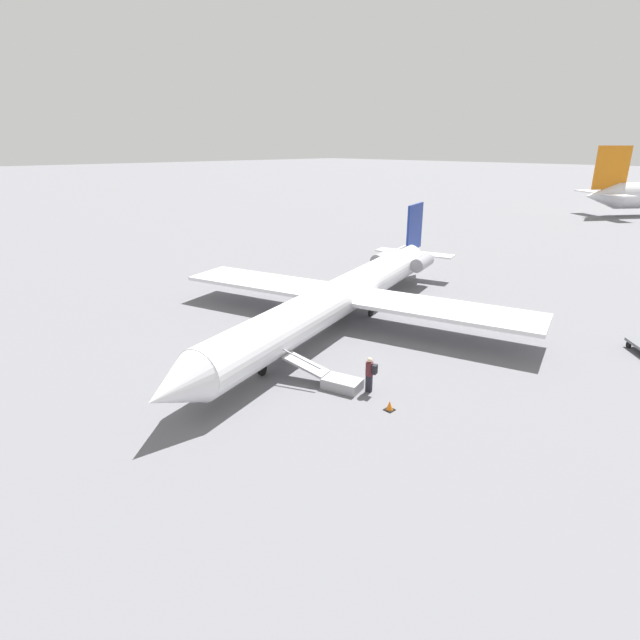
% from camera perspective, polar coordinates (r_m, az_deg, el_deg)
% --- Properties ---
extents(ground_plane, '(600.00, 600.00, 0.00)m').
position_cam_1_polar(ground_plane, '(32.05, 2.18, -0.58)').
color(ground_plane, slate).
extents(airplane_main, '(31.03, 24.28, 6.30)m').
position_cam_1_polar(airplane_main, '(32.24, 2.97, 3.05)').
color(airplane_main, silver).
rests_on(airplane_main, ground).
extents(boarding_stairs, '(2.17, 4.13, 1.61)m').
position_cam_1_polar(boarding_stairs, '(23.94, 1.67, -6.83)').
color(boarding_stairs, '#99999E').
rests_on(boarding_stairs, ground).
extents(passenger, '(0.42, 0.57, 1.74)m').
position_cam_1_polar(passenger, '(23.28, 5.74, -5.98)').
color(passenger, '#23232D').
rests_on(passenger, ground).
extents(traffic_cone_near_stairs, '(0.41, 0.41, 0.45)m').
position_cam_1_polar(traffic_cone_near_stairs, '(22.22, 7.96, -9.70)').
color(traffic_cone_near_stairs, black).
rests_on(traffic_cone_near_stairs, ground).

